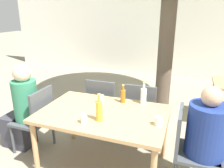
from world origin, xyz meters
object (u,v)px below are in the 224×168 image
object	(u,v)px
person_seated_1	(213,148)
oil_cruet_0	(99,111)
dining_table_front	(103,118)
drinking_glass_1	(84,119)
person_seated_0	(22,111)
patio_chair_2	(103,103)
amber_bottle_1	(123,96)
patio_chair_0	(37,117)
drinking_glass_2	(159,121)
water_bottle_2	(143,95)
patio_chair_3	(141,109)
drinking_glass_0	(101,99)
patio_chair_1	(189,146)

from	to	relation	value
person_seated_1	oil_cruet_0	world-z (taller)	person_seated_1
dining_table_front	drinking_glass_1	bearing A→B (deg)	-107.01
person_seated_0	person_seated_1	bearing A→B (deg)	90.00
patio_chair_2	amber_bottle_1	bearing A→B (deg)	139.77
patio_chair_0	oil_cruet_0	xyz separation A→B (m)	(1.01, -0.20, 0.35)
dining_table_front	amber_bottle_1	xyz separation A→B (m)	(0.13, 0.36, 0.17)
amber_bottle_1	drinking_glass_2	bearing A→B (deg)	-40.62
water_bottle_2	drinking_glass_1	bearing A→B (deg)	-123.65
person_seated_0	person_seated_1	world-z (taller)	person_seated_0
patio_chair_3	person_seated_1	world-z (taller)	person_seated_1
patio_chair_3	amber_bottle_1	world-z (taller)	amber_bottle_1
person_seated_1	patio_chair_0	bearing A→B (deg)	90.00
dining_table_front	drinking_glass_1	distance (m)	0.35
oil_cruet_0	drinking_glass_0	xyz separation A→B (m)	(-0.16, 0.43, -0.07)
patio_chair_1	drinking_glass_1	bearing A→B (deg)	106.19
oil_cruet_0	water_bottle_2	distance (m)	0.70
dining_table_front	amber_bottle_1	size ratio (longest dim) A/B	6.17
water_bottle_2	drinking_glass_2	distance (m)	0.57
patio_chair_0	drinking_glass_0	xyz separation A→B (m)	(0.84, 0.23, 0.28)
patio_chair_2	drinking_glass_2	size ratio (longest dim) A/B	9.28
patio_chair_0	patio_chair_3	distance (m)	1.45
person_seated_0	person_seated_1	distance (m)	2.40
patio_chair_1	person_seated_1	world-z (taller)	person_seated_1
dining_table_front	oil_cruet_0	world-z (taller)	oil_cruet_0
dining_table_front	patio_chair_1	world-z (taller)	patio_chair_1
patio_chair_1	patio_chair_3	distance (m)	0.98
oil_cruet_0	amber_bottle_1	distance (m)	0.57
patio_chair_0	amber_bottle_1	size ratio (longest dim) A/B	3.79
drinking_glass_0	person_seated_0	bearing A→B (deg)	-168.01
patio_chair_1	person_seated_1	size ratio (longest dim) A/B	0.76
drinking_glass_2	drinking_glass_0	bearing A→B (deg)	157.51
dining_table_front	drinking_glass_0	size ratio (longest dim) A/B	13.65
patio_chair_1	person_seated_0	distance (m)	2.17
oil_cruet_0	patio_chair_3	bearing A→B (deg)	74.57
person_seated_1	drinking_glass_1	world-z (taller)	person_seated_1
drinking_glass_1	drinking_glass_2	bearing A→B (deg)	16.27
patio_chair_0	drinking_glass_0	size ratio (longest dim) A/B	8.38
patio_chair_1	amber_bottle_1	bearing A→B (deg)	67.00
dining_table_front	drinking_glass_1	xyz separation A→B (m)	(-0.09, -0.31, 0.13)
patio_chair_2	amber_bottle_1	world-z (taller)	amber_bottle_1
patio_chair_1	drinking_glass_2	xyz separation A→B (m)	(-0.32, -0.09, 0.28)
dining_table_front	person_seated_0	bearing A→B (deg)	-180.00
dining_table_front	drinking_glass_2	distance (m)	0.67
patio_chair_0	drinking_glass_1	size ratio (longest dim) A/B	9.07
patio_chair_3	drinking_glass_1	distance (m)	1.13
person_seated_1	water_bottle_2	world-z (taller)	person_seated_1
amber_bottle_1	drinking_glass_1	xyz separation A→B (m)	(-0.22, -0.66, -0.04)
patio_chair_1	water_bottle_2	size ratio (longest dim) A/B	3.22
oil_cruet_0	patio_chair_0	bearing A→B (deg)	168.60
drinking_glass_0	drinking_glass_1	distance (m)	0.54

